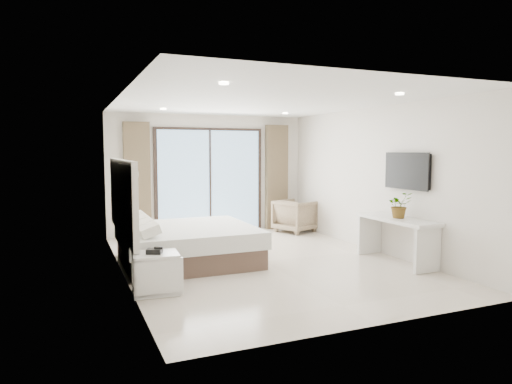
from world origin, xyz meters
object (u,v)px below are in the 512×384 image
(bed, at_px, (187,244))
(armchair, at_px, (296,214))
(nightstand, at_px, (156,273))
(console_desk, at_px, (396,230))

(bed, xyz_separation_m, armchair, (3.07, 1.90, 0.09))
(nightstand, xyz_separation_m, console_desk, (4.05, 0.11, 0.29))
(bed, distance_m, armchair, 3.61)
(console_desk, bearing_deg, nightstand, -178.43)
(nightstand, height_order, armchair, armchair)
(bed, distance_m, nightstand, 1.68)
(bed, xyz_separation_m, console_desk, (3.26, -1.38, 0.24))
(console_desk, xyz_separation_m, armchair, (-0.19, 3.28, -0.15))
(nightstand, distance_m, console_desk, 4.06)
(nightstand, relative_size, console_desk, 0.39)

